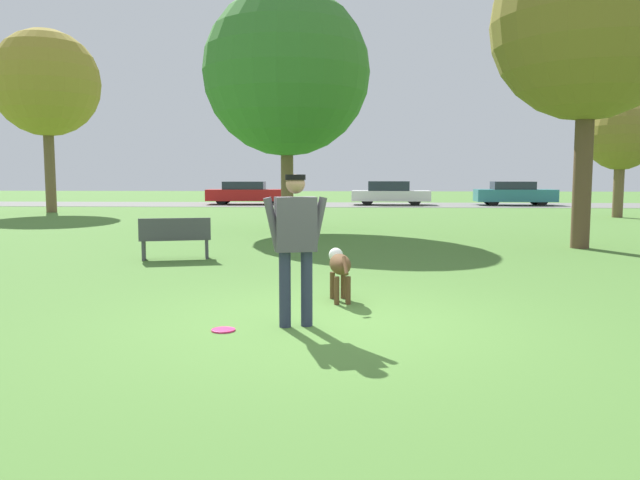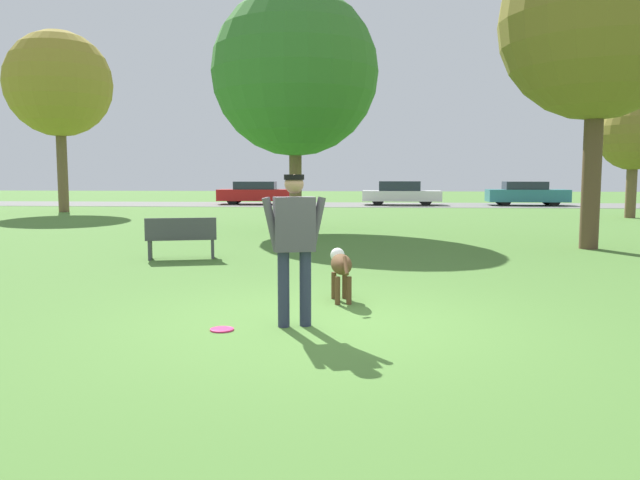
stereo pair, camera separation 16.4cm
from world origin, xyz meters
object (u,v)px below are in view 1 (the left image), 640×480
Objects in this scene: frisbee at (223,330)px; tree_near_right at (589,24)px; tree_far_right at (621,137)px; park_bench at (175,237)px; dog at (340,266)px; parked_car_red at (246,193)px; parked_car_teal at (514,193)px; tree_far_left at (46,84)px; parked_car_white at (390,193)px; tree_mid_center at (287,73)px; person at (296,237)px.

tree_near_right is at bearing 50.91° from frisbee.
frisbee is at bearing -121.97° from tree_far_right.
frisbee is 6.10m from park_bench.
dog is 0.72× the size of park_bench.
parked_car_red is (-4.96, 29.52, 0.65)m from frisbee.
parked_car_red reaches higher than park_bench.
parked_car_red is 15.34m from parked_car_teal.
parked_car_teal is 3.03× the size of park_bench.
tree_far_left is at bearing -159.28° from parked_car_teal.
parked_car_white is 7.00m from parked_car_teal.
tree_far_left is (-12.52, 21.26, 5.79)m from frisbee.
park_bench is at bearing -164.18° from tree_near_right.
park_bench is (-1.50, -6.87, -4.32)m from tree_mid_center.
tree_far_left is 1.13× the size of tree_near_right.
parked_car_teal is at bearing 1.51° from parked_car_white.
parked_car_teal is (22.89, 8.02, -5.13)m from tree_far_left.
park_bench is (-8.83, -2.50, -4.62)m from tree_near_right.
tree_far_right is at bearing 58.03° from frisbee.
parked_car_white is (8.34, -0.27, 0.01)m from parked_car_red.
park_bench is at bearing 30.32° from dog.
parked_car_red reaches higher than dog.
person reaches higher than dog.
tree_near_right is at bearing -79.89° from parked_car_white.
tree_mid_center is at bearing -78.22° from parked_car_red.
tree_near_right is at bearing -179.45° from park_bench.
frisbee is 22.81m from tree_far_right.
dog is at bearing 54.73° from frisbee.
frisbee is at bearing -129.09° from tree_near_right.
tree_far_right is at bearing 43.51° from person.
tree_mid_center is 5.00× the size of park_bench.
tree_far_right is (10.74, 17.43, 2.74)m from dog.
tree_far_right is (11.95, 19.16, 3.21)m from frisbee.
parked_car_teal is at bearing 79.97° from tree_near_right.
tree_far_left reaches higher than parked_car_teal.
tree_near_right reaches higher than dog.
tree_far_left is 1.86× the size of parked_car_teal.
tree_mid_center is at bearing -102.34° from parked_car_white.
person is 0.37× the size of parked_car_red.
tree_far_right is 20.00m from parked_car_red.
tree_mid_center is 1.00× the size of tree_near_right.
frisbee is 0.06× the size of tree_far_right.
tree_mid_center is at bearing 149.18° from tree_near_right.
person is 30.58m from parked_car_teal.
parked_car_white is at bearing 76.36° from tree_mid_center.
tree_mid_center is (-1.90, 10.82, 4.29)m from dog.
dog is 2.16m from frisbee.
person is 12.94m from tree_mid_center.
person is at bearing -120.61° from tree_far_right.
tree_far_left reaches higher than dog.
tree_far_right is 0.63× the size of tree_near_right.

